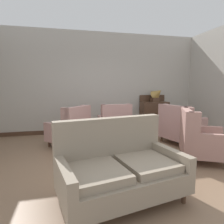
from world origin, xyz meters
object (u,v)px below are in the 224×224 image
at_px(settee, 120,168).
at_px(armchair_near_sideboard, 71,129).
at_px(armchair_near_window, 115,125).
at_px(armchair_far_left, 200,139).
at_px(sideboard, 154,114).
at_px(gramophone, 157,94).
at_px(porcelain_vase, 130,126).
at_px(armchair_foreground_right, 180,127).
at_px(coffee_table, 132,137).

xyz_separation_m(settee, armchair_near_sideboard, (-0.55, 2.45, 0.02)).
distance_m(armchair_near_window, armchair_far_left, 2.23).
xyz_separation_m(sideboard, gramophone, (0.05, -0.09, 0.67)).
bearing_deg(porcelain_vase, gramophone, 49.96).
relative_size(porcelain_vase, settee, 0.18).
bearing_deg(sideboard, armchair_near_sideboard, -157.89).
bearing_deg(armchair_near_window, armchair_foreground_right, 157.48).
bearing_deg(armchair_foreground_right, gramophone, -18.00).
distance_m(porcelain_vase, gramophone, 2.48).
xyz_separation_m(porcelain_vase, armchair_far_left, (1.20, -0.73, -0.17)).
bearing_deg(armchair_near_sideboard, armchair_near_window, 145.95).
relative_size(armchair_near_window, armchair_far_left, 0.91).
relative_size(armchair_near_window, gramophone, 1.81).
relative_size(settee, gramophone, 3.10).
height_order(armchair_foreground_right, sideboard, sideboard).
bearing_deg(coffee_table, armchair_near_window, 94.73).
height_order(settee, gramophone, gramophone).
relative_size(porcelain_vase, gramophone, 0.56).
height_order(settee, armchair_far_left, settee).
relative_size(armchair_foreground_right, sideboard, 0.94).
bearing_deg(coffee_table, gramophone, 51.49).
height_order(coffee_table, sideboard, sideboard).
bearing_deg(porcelain_vase, armchair_far_left, -31.37).
xyz_separation_m(porcelain_vase, settee, (-0.68, -1.63, -0.20)).
distance_m(settee, armchair_near_window, 2.80).
bearing_deg(settee, armchair_foreground_right, 32.17).
relative_size(coffee_table, porcelain_vase, 2.85).
bearing_deg(coffee_table, armchair_far_left, -29.92).
distance_m(armchair_near_window, sideboard, 1.77).
relative_size(armchair_near_sideboard, gramophone, 2.07).
xyz_separation_m(coffee_table, armchair_near_sideboard, (-1.27, 0.88, 0.04)).
height_order(armchair_near_sideboard, armchair_foreground_right, armchair_foreground_right).
xyz_separation_m(armchair_near_sideboard, armchair_far_left, (2.44, -1.55, 0.01)).
distance_m(coffee_table, armchair_near_sideboard, 1.55).
distance_m(settee, armchair_far_left, 2.08).
height_order(coffee_table, armchair_far_left, armchair_far_left).
bearing_deg(gramophone, armchair_near_window, -155.24).
bearing_deg(armchair_far_left, settee, 141.94).
bearing_deg(armchair_near_window, porcelain_vase, 94.03).
xyz_separation_m(armchair_near_window, sideboard, (1.56, 0.83, 0.11)).
height_order(armchair_near_window, gramophone, gramophone).
relative_size(coffee_table, armchair_far_left, 0.80).
height_order(armchair_near_sideboard, armchair_far_left, armchair_far_left).
distance_m(coffee_table, settee, 1.72).
bearing_deg(settee, armchair_near_window, 66.20).
relative_size(armchair_foreground_right, armchair_far_left, 0.99).
relative_size(porcelain_vase, sideboard, 0.27).
xyz_separation_m(porcelain_vase, armchair_near_sideboard, (-1.23, 0.82, -0.18)).
relative_size(armchair_near_sideboard, armchair_far_left, 1.04).
bearing_deg(sideboard, armchair_near_window, -151.92).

